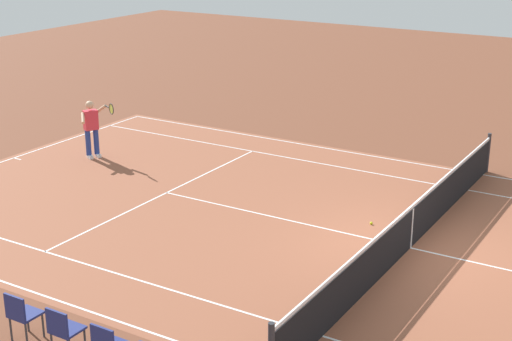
# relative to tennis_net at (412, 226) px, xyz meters

# --- Properties ---
(ground_plane) EXTENTS (60.00, 60.00, 0.00)m
(ground_plane) POSITION_rel_tennis_net_xyz_m (0.00, 0.00, -0.49)
(ground_plane) COLOR brown
(court_slab) EXTENTS (24.20, 11.40, 0.00)m
(court_slab) POSITION_rel_tennis_net_xyz_m (0.00, 0.00, -0.49)
(court_slab) COLOR #935138
(court_slab) RESTS_ON ground_plane
(court_line_markings) EXTENTS (23.85, 11.05, 0.01)m
(court_line_markings) POSITION_rel_tennis_net_xyz_m (0.00, 0.00, -0.49)
(court_line_markings) COLOR white
(court_line_markings) RESTS_ON ground_plane
(tennis_net) EXTENTS (0.10, 11.70, 1.08)m
(tennis_net) POSITION_rel_tennis_net_xyz_m (0.00, 0.00, 0.00)
(tennis_net) COLOR #2D2D33
(tennis_net) RESTS_ON ground_plane
(tennis_player_near) EXTENTS (1.19, 0.75, 1.70)m
(tennis_player_near) POSITION_rel_tennis_net_xyz_m (9.99, -1.26, 0.44)
(tennis_player_near) COLOR navy
(tennis_player_near) RESTS_ON ground_plane
(tennis_ball) EXTENTS (0.07, 0.07, 0.07)m
(tennis_ball) POSITION_rel_tennis_net_xyz_m (1.20, -0.75, -0.46)
(tennis_ball) COLOR #CCE01E
(tennis_ball) RESTS_ON ground_plane
(spectator_chair_3) EXTENTS (0.44, 0.44, 0.88)m
(spectator_chair_3) POSITION_rel_tennis_net_xyz_m (3.18, 6.79, 0.03)
(spectator_chair_3) COLOR #38383D
(spectator_chair_3) RESTS_ON ground_plane
(spectator_chair_4) EXTENTS (0.44, 0.44, 0.88)m
(spectator_chair_4) POSITION_rel_tennis_net_xyz_m (4.10, 6.79, 0.03)
(spectator_chair_4) COLOR #38383D
(spectator_chair_4) RESTS_ON ground_plane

